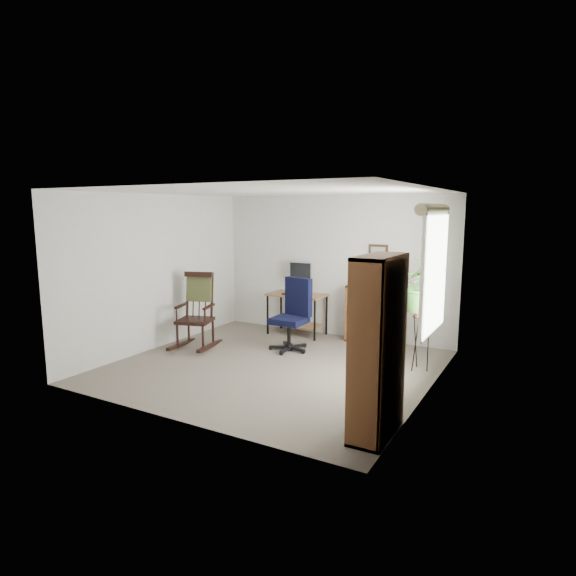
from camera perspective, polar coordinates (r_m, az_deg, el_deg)
The scene contains 18 objects.
floor at distance 6.80m, azimuth -1.67°, elevation -9.24°, with size 4.20×4.00×0.00m, color slate.
ceiling at distance 6.46m, azimuth -1.77°, elevation 11.40°, with size 4.20×4.00×0.00m, color white.
wall_back at distance 8.29m, azimuth 5.44°, elevation 2.57°, with size 4.20×0.00×2.40m, color silver.
wall_front at distance 4.95m, azimuth -13.77°, elevation -2.18°, with size 4.20×0.00×2.40m, color silver.
wall_left at distance 7.81m, azimuth -15.05°, elevation 1.89°, with size 0.00×4.00×2.40m, color silver.
wall_right at distance 5.74m, azimuth 16.54°, elevation -0.73°, with size 0.00×4.00×2.40m, color silver.
window at distance 6.01m, azimuth 16.90°, elevation 1.62°, with size 0.12×1.20×1.50m, color white, non-canonical shape.
desk at distance 8.40m, azimuth 1.07°, elevation -3.12°, with size 1.00×0.55×0.72m, color olive, non-canonical shape.
monitor at distance 8.41m, azimuth 1.54°, elevation 1.31°, with size 0.46×0.16×0.56m, color silver, non-canonical shape.
keyboard at distance 8.22m, azimuth 0.69°, elevation -0.76°, with size 0.40×0.15×0.03m, color black.
office_chair at distance 7.39m, azimuth 0.11°, elevation -3.16°, with size 0.62×0.62×1.14m, color black, non-canonical shape.
rocking_chair at distance 7.67m, azimuth -11.02°, elevation -2.61°, with size 0.62×1.04×1.21m, color black, non-canonical shape.
low_bookshelf at distance 7.95m, azimuth 10.06°, elevation -3.17°, with size 0.88×0.29×0.93m, color brown, non-canonical shape.
tall_bookshelf at distance 4.65m, azimuth 10.58°, elevation -6.93°, with size 0.33×0.76×1.75m, color brown, non-canonical shape.
plant_stand at distance 6.76m, azimuth 15.35°, elevation -5.84°, with size 0.24×0.24×0.87m, color black, non-canonical shape.
spider_plant at distance 6.57m, azimuth 15.76°, elevation 3.49°, with size 1.69×1.88×1.46m, color #316824.
potted_plant_small at distance 7.78m, azimuth 12.13°, elevation 0.39°, with size 0.13×0.24×0.11m, color #316824.
framed_picture at distance 7.95m, azimuth 10.62°, elevation 3.94°, with size 0.32×0.04×0.32m, color black, non-canonical shape.
Camera 1 is at (3.33, -5.53, 2.16)m, focal length 30.00 mm.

